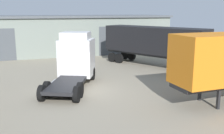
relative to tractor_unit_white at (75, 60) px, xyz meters
name	(u,v)px	position (x,y,z in m)	size (l,w,h in m)	color
ground_plane	(85,91)	(0.20, -2.32, -1.84)	(60.00, 60.00, 0.00)	gray
warehouse_building	(55,34)	(0.20, 15.81, 0.62)	(29.87, 8.77, 4.90)	gray
tractor_unit_white	(75,60)	(0.00, 0.00, 0.00)	(4.93, 7.00, 3.93)	silver
container_trailer_green	(153,41)	(8.61, 3.98, 0.68)	(7.60, 10.64, 3.94)	black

